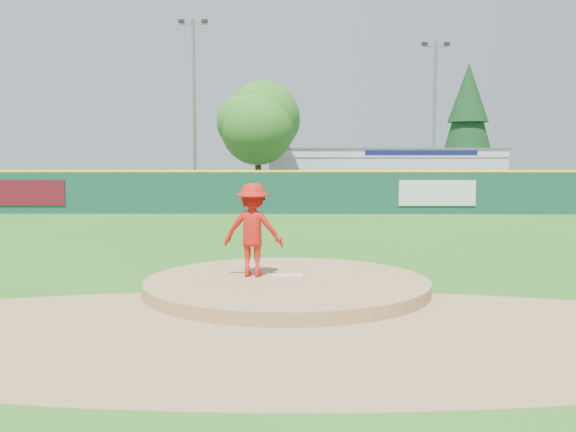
{
  "coord_description": "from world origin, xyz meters",
  "views": [
    {
      "loc": [
        0.17,
        -12.26,
        2.55
      ],
      "look_at": [
        0.0,
        2.0,
        1.3
      ],
      "focal_mm": 40.0,
      "sensor_mm": 36.0,
      "label": 1
    }
  ],
  "objects_px": {
    "light_pole_right": "(434,113)",
    "pitcher": "(253,230)",
    "van": "(335,194)",
    "pool_building_grp": "(380,173)",
    "conifer_tree": "(468,120)",
    "playground_slide": "(44,191)",
    "light_pole_left": "(194,102)",
    "deciduous_tree": "(258,125)"
  },
  "relations": [
    {
      "from": "light_pole_right",
      "to": "pitcher",
      "type": "bearing_deg",
      "value": -108.63
    },
    {
      "from": "pitcher",
      "to": "light_pole_right",
      "type": "distance_m",
      "value": 30.58
    },
    {
      "from": "van",
      "to": "pool_building_grp",
      "type": "distance_m",
      "value": 9.88
    },
    {
      "from": "pool_building_grp",
      "to": "conifer_tree",
      "type": "height_order",
      "value": "conifer_tree"
    },
    {
      "from": "pool_building_grp",
      "to": "light_pole_right",
      "type": "height_order",
      "value": "light_pole_right"
    },
    {
      "from": "pitcher",
      "to": "playground_slide",
      "type": "relative_size",
      "value": 0.58
    },
    {
      "from": "conifer_tree",
      "to": "light_pole_right",
      "type": "distance_m",
      "value": 8.06
    },
    {
      "from": "conifer_tree",
      "to": "light_pole_right",
      "type": "height_order",
      "value": "light_pole_right"
    },
    {
      "from": "pool_building_grp",
      "to": "light_pole_right",
      "type": "distance_m",
      "value": 5.75
    },
    {
      "from": "light_pole_left",
      "to": "conifer_tree",
      "type": "bearing_deg",
      "value": 25.35
    },
    {
      "from": "van",
      "to": "deciduous_tree",
      "type": "distance_m",
      "value": 6.2
    },
    {
      "from": "deciduous_tree",
      "to": "light_pole_left",
      "type": "height_order",
      "value": "light_pole_left"
    },
    {
      "from": "pitcher",
      "to": "conifer_tree",
      "type": "bearing_deg",
      "value": -102.72
    },
    {
      "from": "van",
      "to": "light_pole_left",
      "type": "distance_m",
      "value": 10.75
    },
    {
      "from": "playground_slide",
      "to": "light_pole_left",
      "type": "distance_m",
      "value": 10.31
    },
    {
      "from": "pool_building_grp",
      "to": "deciduous_tree",
      "type": "distance_m",
      "value": 11.01
    },
    {
      "from": "conifer_tree",
      "to": "pitcher",
      "type": "bearing_deg",
      "value": -110.96
    },
    {
      "from": "pitcher",
      "to": "conifer_tree",
      "type": "height_order",
      "value": "conifer_tree"
    },
    {
      "from": "van",
      "to": "deciduous_tree",
      "type": "bearing_deg",
      "value": 75.32
    },
    {
      "from": "playground_slide",
      "to": "conifer_tree",
      "type": "xyz_separation_m",
      "value": [
        26.25,
        14.22,
        4.65
      ]
    },
    {
      "from": "pool_building_grp",
      "to": "light_pole_right",
      "type": "xyz_separation_m",
      "value": [
        3.0,
        -2.99,
        3.88
      ]
    },
    {
      "from": "pool_building_grp",
      "to": "conifer_tree",
      "type": "distance_m",
      "value": 8.95
    },
    {
      "from": "pitcher",
      "to": "light_pole_right",
      "type": "relative_size",
      "value": 0.18
    },
    {
      "from": "pool_building_grp",
      "to": "playground_slide",
      "type": "bearing_deg",
      "value": -152.05
    },
    {
      "from": "van",
      "to": "light_pole_right",
      "type": "relative_size",
      "value": 0.49
    },
    {
      "from": "light_pole_left",
      "to": "light_pole_right",
      "type": "height_order",
      "value": "light_pole_left"
    },
    {
      "from": "pool_building_grp",
      "to": "playground_slide",
      "type": "xyz_separation_m",
      "value": [
        -19.25,
        -10.21,
        -0.77
      ]
    },
    {
      "from": "light_pole_right",
      "to": "pool_building_grp",
      "type": "bearing_deg",
      "value": 135.05
    },
    {
      "from": "pitcher",
      "to": "pool_building_grp",
      "type": "xyz_separation_m",
      "value": [
        6.67,
        31.68,
        0.49
      ]
    },
    {
      "from": "pitcher",
      "to": "pool_building_grp",
      "type": "distance_m",
      "value": 32.38
    },
    {
      "from": "light_pole_right",
      "to": "conifer_tree",
      "type": "bearing_deg",
      "value": 60.26
    },
    {
      "from": "van",
      "to": "conifer_tree",
      "type": "xyz_separation_m",
      "value": [
        10.64,
        13.14,
        4.84
      ]
    },
    {
      "from": "playground_slide",
      "to": "light_pole_left",
      "type": "bearing_deg",
      "value": 35.76
    },
    {
      "from": "pool_building_grp",
      "to": "playground_slide",
      "type": "height_order",
      "value": "pool_building_grp"
    },
    {
      "from": "deciduous_tree",
      "to": "conifer_tree",
      "type": "relative_size",
      "value": 0.77
    },
    {
      "from": "pitcher",
      "to": "light_pole_left",
      "type": "height_order",
      "value": "light_pole_left"
    },
    {
      "from": "playground_slide",
      "to": "light_pole_right",
      "type": "distance_m",
      "value": 23.85
    },
    {
      "from": "conifer_tree",
      "to": "light_pole_left",
      "type": "relative_size",
      "value": 0.86
    },
    {
      "from": "deciduous_tree",
      "to": "light_pole_right",
      "type": "xyz_separation_m",
      "value": [
        11.0,
        4.0,
        0.99
      ]
    },
    {
      "from": "pitcher",
      "to": "deciduous_tree",
      "type": "xyz_separation_m",
      "value": [
        -1.33,
        24.68,
        3.38
      ]
    },
    {
      "from": "pool_building_grp",
      "to": "deciduous_tree",
      "type": "height_order",
      "value": "deciduous_tree"
    },
    {
      "from": "pitcher",
      "to": "pool_building_grp",
      "type": "bearing_deg",
      "value": -93.65
    }
  ]
}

